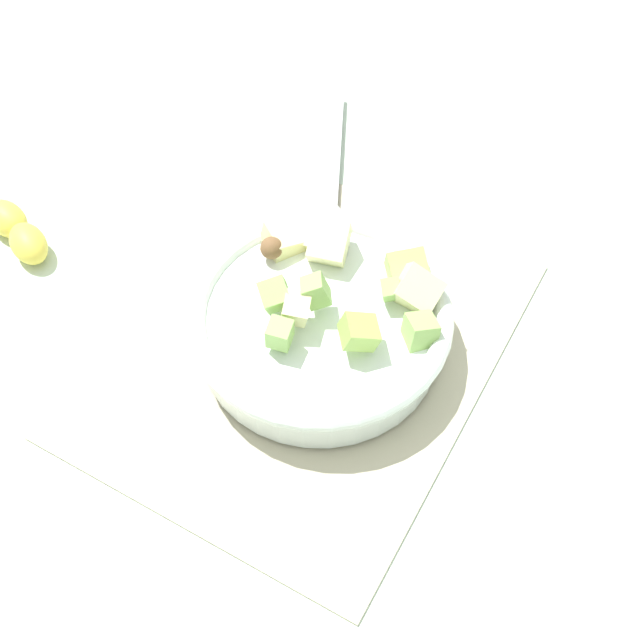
{
  "coord_description": "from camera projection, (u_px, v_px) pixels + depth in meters",
  "views": [
    {
      "loc": [
        0.41,
        0.25,
        0.69
      ],
      "look_at": [
        -0.01,
        0.01,
        0.04
      ],
      "focal_mm": 48.59,
      "sensor_mm": 36.0,
      "label": 1
    }
  ],
  "objects": [
    {
      "name": "ground_plane",
      "position": [
        305.0,
        348.0,
        0.84
      ],
      "size": [
        2.4,
        2.4,
        0.0
      ],
      "primitive_type": "plane",
      "color": "silver"
    },
    {
      "name": "salad_bowl",
      "position": [
        322.0,
        321.0,
        0.81
      ],
      "size": [
        0.25,
        0.25,
        0.09
      ],
      "color": "white",
      "rests_on": "placemat"
    },
    {
      "name": "banana_whole",
      "position": [
        4.0,
        221.0,
        0.92
      ],
      "size": [
        0.07,
        0.15,
        0.04
      ],
      "color": "yellow",
      "rests_on": "ground_plane"
    },
    {
      "name": "serving_spoon",
      "position": [
        330.0,
        187.0,
        0.96
      ],
      "size": [
        0.23,
        0.13,
        0.01
      ],
      "color": "#B7B7BC",
      "rests_on": "placemat"
    },
    {
      "name": "placemat",
      "position": [
        305.0,
        346.0,
        0.84
      ],
      "size": [
        0.42,
        0.34,
        0.01
      ],
      "primitive_type": "cube",
      "color": "#BCB299",
      "rests_on": "ground_plane"
    }
  ]
}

